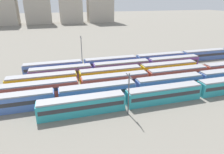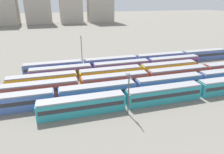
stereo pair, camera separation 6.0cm
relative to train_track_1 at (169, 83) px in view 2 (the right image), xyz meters
name	(u,v)px [view 2 (the right image)]	position (x,y,z in m)	size (l,w,h in m)	color
ground_plane	(67,89)	(-25.63, 7.80, -1.90)	(600.00, 600.00, 0.00)	slate
train_track_1	(169,83)	(0.00, 0.00, 0.00)	(93.60, 3.06, 3.75)	#4C70BC
train_track_2	(147,77)	(-3.65, 5.20, 0.00)	(74.70, 3.06, 3.75)	#BC4C38
train_track_3	(111,74)	(-12.89, 10.40, 0.00)	(55.80, 3.06, 3.75)	yellow
train_track_4	(122,67)	(-7.82, 15.60, 0.00)	(55.80, 3.06, 3.75)	#6B429E
train_track_5	(160,58)	(8.91, 20.80, 0.00)	(93.60, 3.06, 3.75)	#4C70BC
catenary_pole_0	(129,92)	(-14.27, -7.99, 3.14)	(0.24, 3.20, 9.02)	#4C4C51
catenary_pole_1	(82,51)	(-19.27, 23.75, 4.16)	(0.24, 3.20, 11.00)	#4C4C51
distant_building_2	(71,10)	(-10.86, 158.55, 9.84)	(20.25, 20.66, 23.48)	#B2A899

